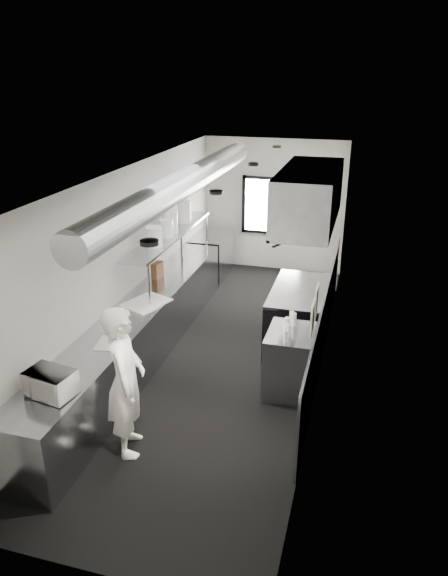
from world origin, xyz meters
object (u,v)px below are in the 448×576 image
Objects in this scene: deli_tub_a at (53,370)px; deli_tub_b at (50,375)px; range at (297,316)px; plate_stack_d at (184,212)px; exhaust_hood at (309,197)px; squeeze_bottle_b at (289,330)px; plate_stack_a at (154,237)px; squeeze_bottle_e at (291,316)px; prep_counter at (140,334)px; far_work_table at (211,255)px; line_cook at (126,381)px; microwave at (50,383)px; plate_stack_b at (166,228)px; knife_block at (157,270)px; squeeze_bottle_c at (287,324)px; plate_stack_c at (170,222)px; cutting_board at (146,303)px; bottle_station at (291,362)px; small_plate at (120,332)px; pass_shelf at (170,235)px; squeeze_bottle_d at (294,319)px.

deli_tub_b is at bearing -77.87° from deli_tub_a.
range is 4.23× the size of plate_stack_d.
exhaust_hood is 13.37× the size of squeeze_bottle_b.
plate_stack_a reaches higher than squeeze_bottle_e.
exhaust_hood reaches higher than deli_tub_b.
prep_counter is 3.70m from far_work_table.
line_cook is 3.87× the size of microwave.
plate_stack_d is at bearing 155.82° from exhaust_hood.
exhaust_hood is 7.70× the size of plate_stack_b.
squeeze_bottle_c is (2.38, -1.34, -0.03)m from knife_block.
range reaches higher than prep_counter.
deli_tub_a and deli_tub_b have the same top height.
plate_stack_d is (0.13, 4.16, 0.81)m from deli_tub_a.
knife_block is at bearing -5.99° from line_cook.
exhaust_hood is at bearing -48.48° from line_cook.
plate_stack_c is (-0.05, 1.55, 1.30)m from prep_counter.
deli_tub_a is at bearing 72.70° from line_cook.
range is 2.54m from plate_stack_b.
deli_tub_a is at bearing -96.69° from cutting_board.
deli_tub_b is (-2.39, -3.25, -1.44)m from exhaust_hood.
prep_counter is at bearing 175.03° from bottle_station.
plate_stack_a is 1.85× the size of squeeze_bottle_e.
line_cook is (-1.61, -1.67, 0.46)m from bottle_station.
pass_shelf is at bearing 93.74° from small_plate.
microwave is (0.04, -6.01, 0.59)m from far_work_table.
deli_tub_a is 3.34m from plate_stack_b.
squeeze_bottle_d reaches higher than prep_counter.
squeeze_bottle_d is at bearing 85.85° from squeeze_bottle_b.
deli_tub_b is at bearing -92.35° from plate_stack_a.
prep_counter is 2.30m from squeeze_bottle_e.
exhaust_hood reaches higher than plate_stack_a.
squeeze_bottle_c is (2.15, -0.32, 0.09)m from cutting_board.
microwave reaches higher than range.
line_cook is at bearing 43.34° from microwave.
pass_shelf is 3.84m from microwave.
exhaust_hood is 2.06m from squeeze_bottle_b.
deli_tub_a is (-2.42, -3.14, -1.44)m from exhaust_hood.
squeeze_bottle_e is at bearing 102.39° from bottle_station.
pass_shelf is 7.92× the size of plate_stack_d.
bottle_station is 4.59× the size of squeeze_bottle_c.
bottle_station is at bearing -85.43° from range.
exhaust_hood is 1.79m from squeeze_bottle_e.
squeeze_bottle_d is (2.31, -1.32, -0.72)m from plate_stack_b.
prep_counter is at bearing -1.36° from line_cook.
microwave is 2.39× the size of squeeze_bottle_c.
cutting_board is 3.52× the size of squeeze_bottle_d.
knife_block reaches higher than cutting_board.
cutting_board is at bearing -4.49° from line_cook.
prep_counter is 31.43× the size of small_plate.
plate_stack_c is at bearing 95.85° from plate_stack_b.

